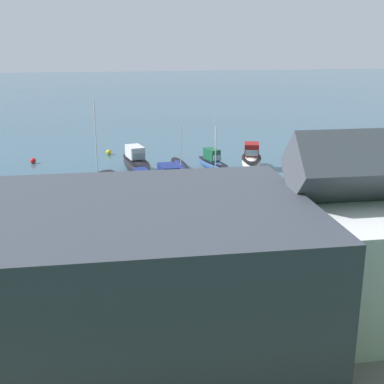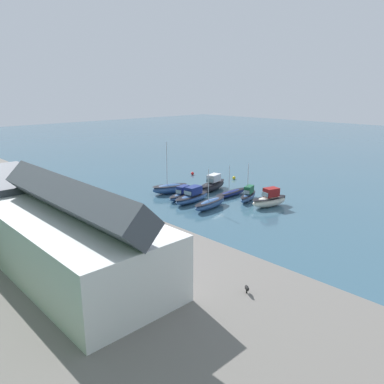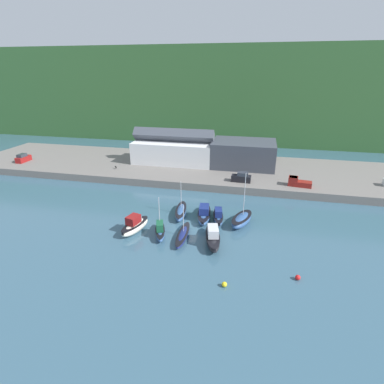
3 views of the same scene
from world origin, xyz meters
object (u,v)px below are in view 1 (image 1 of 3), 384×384
moored_boat_2 (143,185)px  moored_boat_7 (136,163)px  moored_boat_5 (213,163)px  moored_boat_4 (251,160)px  parked_car_0 (116,225)px  moored_boat_1 (169,182)px  mooring_buoy_1 (33,161)px  moored_boat_0 (213,183)px  mooring_buoy_0 (109,152)px  moored_boat_6 (180,168)px  moored_boat_3 (100,183)px

moored_boat_2 → moored_boat_7: 7.79m
moored_boat_2 → moored_boat_5: bearing=-149.6°
moored_boat_4 → parked_car_0: bearing=70.6°
moored_boat_1 → moored_boat_4: (-10.12, -7.06, 0.18)m
moored_boat_2 → mooring_buoy_1: moored_boat_2 is taller
moored_boat_0 → moored_boat_4: 9.38m
moored_boat_7 → mooring_buoy_1: 13.31m
moored_boat_0 → moored_boat_2: moored_boat_0 is taller
moored_boat_5 → mooring_buoy_1: bearing=-37.1°
moored_boat_5 → mooring_buoy_1: size_ratio=9.55×
moored_boat_2 → mooring_buoy_0: size_ratio=10.18×
moored_boat_6 → moored_boat_3: bearing=34.6°
moored_boat_4 → moored_boat_6: 8.09m
mooring_buoy_0 → mooring_buoy_1: 9.45m
moored_boat_5 → mooring_buoy_0: size_ratio=9.69×
moored_boat_3 → moored_boat_7: 8.00m
moored_boat_1 → moored_boat_6: size_ratio=1.01×
mooring_buoy_0 → moored_boat_5: bearing=139.0°
moored_boat_6 → mooring_buoy_0: 12.61m
parked_car_0 → moored_boat_4: bearing=148.6°
moored_boat_3 → moored_boat_4: size_ratio=1.34×
moored_boat_5 → mooring_buoy_0: bearing=-60.0°
moored_boat_7 → moored_boat_0: bearing=118.0°
moored_boat_3 → parked_car_0: size_ratio=2.12×
moored_boat_1 → moored_boat_7: moored_boat_7 is taller
moored_boat_6 → parked_car_0: size_ratio=1.85×
mooring_buoy_0 → mooring_buoy_1: size_ratio=0.99×
moored_boat_6 → moored_boat_0: bearing=104.6°
moored_boat_0 → moored_boat_3: size_ratio=0.83×
moored_boat_5 → moored_boat_7: 8.52m
moored_boat_6 → mooring_buoy_0: size_ratio=12.10×
moored_boat_2 → moored_boat_4: (-12.63, -7.03, 0.32)m
moored_boat_6 → mooring_buoy_0: moored_boat_6 is taller
moored_boat_1 → parked_car_0: 16.84m
moored_boat_0 → mooring_buoy_1: moored_boat_0 is taller
moored_boat_2 → parked_car_0: size_ratio=1.56×
parked_car_0 → mooring_buoy_0: size_ratio=6.53×
parked_car_0 → moored_boat_1: bearing=163.9°
parked_car_0 → mooring_buoy_1: 31.28m
mooring_buoy_0 → moored_boat_1: bearing=108.2°
moored_boat_4 → moored_boat_5: (4.36, -0.25, -0.22)m
moored_boat_0 → moored_boat_3: moored_boat_3 is taller
moored_boat_1 → mooring_buoy_0: bearing=-78.4°
parked_car_0 → mooring_buoy_1: bearing=-160.3°
mooring_buoy_1 → moored_boat_4: bearing=164.4°
moored_boat_0 → moored_boat_5: moored_boat_0 is taller
moored_boat_1 → moored_boat_2: (2.51, -0.04, -0.15)m
mooring_buoy_1 → moored_boat_3: bearing=121.0°
moored_boat_0 → moored_boat_3: 11.01m
moored_boat_3 → parked_car_0: bearing=112.7°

